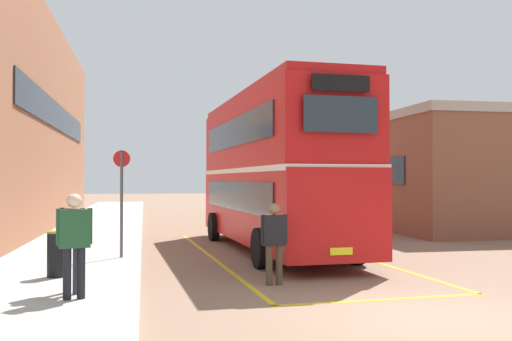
{
  "coord_description": "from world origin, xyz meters",
  "views": [
    {
      "loc": [
        -4.44,
        -8.42,
        2.18
      ],
      "look_at": [
        -0.48,
        11.66,
        2.51
      ],
      "focal_mm": 40.08,
      "sensor_mm": 36.0,
      "label": 1
    }
  ],
  "objects_px": {
    "pedestrian_waiting_far": "(74,237)",
    "bus_stop_sign": "(122,193)",
    "double_decker_bus": "(273,169)",
    "litter_bin": "(57,254)",
    "pedestrian_boarding": "(274,238)",
    "pedestrian_waiting_near": "(72,235)",
    "single_deck_bus": "(271,188)"
  },
  "relations": [
    {
      "from": "pedestrian_waiting_near",
      "to": "bus_stop_sign",
      "type": "relative_size",
      "value": 0.63
    },
    {
      "from": "pedestrian_boarding",
      "to": "bus_stop_sign",
      "type": "distance_m",
      "value": 5.11
    },
    {
      "from": "single_deck_bus",
      "to": "pedestrian_waiting_far",
      "type": "bearing_deg",
      "value": -109.77
    },
    {
      "from": "double_decker_bus",
      "to": "pedestrian_waiting_far",
      "type": "distance_m",
      "value": 8.7
    },
    {
      "from": "single_deck_bus",
      "to": "pedestrian_boarding",
      "type": "distance_m",
      "value": 24.77
    },
    {
      "from": "single_deck_bus",
      "to": "pedestrian_waiting_near",
      "type": "distance_m",
      "value": 26.66
    },
    {
      "from": "double_decker_bus",
      "to": "litter_bin",
      "type": "xyz_separation_m",
      "value": [
        -5.69,
        -4.55,
        -1.89
      ]
    },
    {
      "from": "pedestrian_boarding",
      "to": "litter_bin",
      "type": "relative_size",
      "value": 1.76
    },
    {
      "from": "double_decker_bus",
      "to": "litter_bin",
      "type": "distance_m",
      "value": 7.53
    },
    {
      "from": "pedestrian_waiting_near",
      "to": "bus_stop_sign",
      "type": "bearing_deg",
      "value": 81.66
    },
    {
      "from": "pedestrian_boarding",
      "to": "double_decker_bus",
      "type": "bearing_deg",
      "value": 77.33
    },
    {
      "from": "pedestrian_waiting_near",
      "to": "pedestrian_waiting_far",
      "type": "bearing_deg",
      "value": -79.68
    },
    {
      "from": "pedestrian_waiting_near",
      "to": "bus_stop_sign",
      "type": "height_order",
      "value": "bus_stop_sign"
    },
    {
      "from": "pedestrian_waiting_far",
      "to": "bus_stop_sign",
      "type": "height_order",
      "value": "bus_stop_sign"
    },
    {
      "from": "pedestrian_boarding",
      "to": "bus_stop_sign",
      "type": "height_order",
      "value": "bus_stop_sign"
    },
    {
      "from": "pedestrian_waiting_near",
      "to": "double_decker_bus",
      "type": "bearing_deg",
      "value": 51.13
    },
    {
      "from": "single_deck_bus",
      "to": "pedestrian_waiting_far",
      "type": "height_order",
      "value": "single_deck_bus"
    },
    {
      "from": "double_decker_bus",
      "to": "single_deck_bus",
      "type": "relative_size",
      "value": 1.14
    },
    {
      "from": "single_deck_bus",
      "to": "pedestrian_boarding",
      "type": "relative_size",
      "value": 5.62
    },
    {
      "from": "double_decker_bus",
      "to": "bus_stop_sign",
      "type": "relative_size",
      "value": 3.85
    },
    {
      "from": "pedestrian_waiting_near",
      "to": "litter_bin",
      "type": "distance_m",
      "value": 2.02
    },
    {
      "from": "pedestrian_boarding",
      "to": "litter_bin",
      "type": "bearing_deg",
      "value": 166.65
    },
    {
      "from": "single_deck_bus",
      "to": "pedestrian_waiting_near",
      "type": "bearing_deg",
      "value": -110.36
    },
    {
      "from": "double_decker_bus",
      "to": "pedestrian_waiting_far",
      "type": "relative_size",
      "value": 6.02
    },
    {
      "from": "double_decker_bus",
      "to": "pedestrian_boarding",
      "type": "relative_size",
      "value": 6.4
    },
    {
      "from": "pedestrian_waiting_far",
      "to": "bus_stop_sign",
      "type": "relative_size",
      "value": 0.64
    },
    {
      "from": "single_deck_bus",
      "to": "litter_bin",
      "type": "bearing_deg",
      "value": -112.96
    },
    {
      "from": "litter_bin",
      "to": "pedestrian_waiting_far",
      "type": "bearing_deg",
      "value": -75.49
    },
    {
      "from": "pedestrian_boarding",
      "to": "pedestrian_waiting_near",
      "type": "height_order",
      "value": "pedestrian_waiting_near"
    },
    {
      "from": "single_deck_bus",
      "to": "bus_stop_sign",
      "type": "distance_m",
      "value": 22.05
    },
    {
      "from": "double_decker_bus",
      "to": "bus_stop_sign",
      "type": "bearing_deg",
      "value": -158.95
    },
    {
      "from": "pedestrian_boarding",
      "to": "litter_bin",
      "type": "height_order",
      "value": "pedestrian_boarding"
    }
  ]
}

